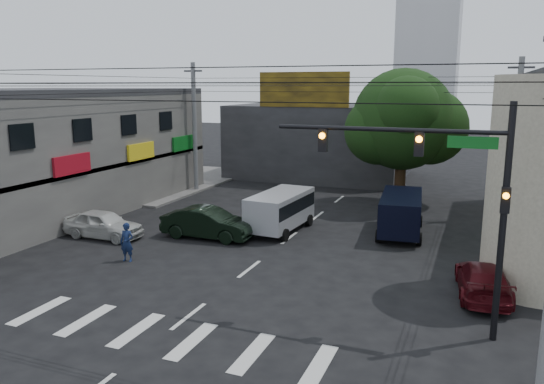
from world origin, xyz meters
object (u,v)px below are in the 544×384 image
Objects in this scene: street_tree at (403,120)px; navy_van at (401,215)px; white_compact at (103,224)px; maroon_sedan at (483,279)px; silver_minivan at (280,212)px; dark_sedan at (208,223)px; utility_pole_far_right at (515,139)px; traffic_officer at (127,242)px; traffic_gantry at (446,181)px; utility_pole_far_left at (195,128)px.

street_tree reaches higher than navy_van.
white_compact is 0.92× the size of maroon_sedan.
dark_sedan is at bearing 135.32° from silver_minivan.
navy_van is (13.94, 6.22, 0.33)m from white_compact.
white_compact is at bearing -147.30° from utility_pole_far_right.
maroon_sedan is (13.00, -2.95, -0.14)m from dark_sedan.
traffic_gantry is at bearing -13.22° from traffic_officer.
silver_minivan is 0.91× the size of navy_van.
traffic_officer is at bearing 151.39° from silver_minivan.
maroon_sedan is 2.64× the size of traffic_officer.
dark_sedan reaches higher than white_compact.
street_tree is 5.04× the size of traffic_officer.
traffic_gantry is 13.16m from silver_minivan.
traffic_gantry is 17.75m from white_compact.
utility_pole_far_right reaches higher than silver_minivan.
silver_minivan is at bearing -118.82° from street_tree.
traffic_officer is at bearing 124.06° from navy_van.
white_compact is (-16.64, 4.60, -4.12)m from traffic_gantry.
traffic_gantry is at bearing -171.84° from navy_van.
white_compact is (-12.82, -13.40, -4.76)m from street_tree.
navy_van is at bearing 35.27° from traffic_officer.
navy_van reaches higher than silver_minivan.
utility_pole_far_right reaches higher than dark_sedan.
maroon_sedan is (17.98, -1.04, -0.07)m from white_compact.
traffic_officer is (5.08, -15.01, -3.74)m from utility_pole_far_left.
maroon_sedan is at bearing -156.77° from navy_van.
dark_sedan is at bearing -18.99° from maroon_sedan.
silver_minivan is (9.59, -7.91, -3.57)m from utility_pole_far_left.
traffic_officer is (-14.59, -1.56, 0.23)m from maroon_sedan.
traffic_officer is (3.40, -2.61, 0.15)m from white_compact.
street_tree reaches higher than traffic_officer.
white_compact is at bearing 110.08° from dark_sedan.
traffic_officer reaches higher than dark_sedan.
street_tree is at bearing -76.55° from maroon_sedan.
white_compact is 4.28m from traffic_officer.
traffic_officer reaches higher than white_compact.
street_tree is 1.61× the size of navy_van.
dark_sedan is (-14.34, -10.50, -3.82)m from utility_pole_far_right.
dark_sedan is 1.05× the size of maroon_sedan.
dark_sedan is 2.76× the size of traffic_officer.
street_tree is 11.10m from silver_minivan.
traffic_officer is (-4.52, -7.10, -0.17)m from silver_minivan.
utility_pole_far_right is 5.33× the size of traffic_officer.
dark_sedan is (6.66, -10.50, -3.82)m from utility_pole_far_left.
dark_sedan is 1.14× the size of white_compact.
traffic_gantry is 17.21m from utility_pole_far_right.
silver_minivan is 8.41m from traffic_officer.
street_tree is 14.69m from dark_sedan.
utility_pole_far_right is (21.00, 0.00, 0.00)m from utility_pole_far_left.
utility_pole_far_right is 1.71× the size of navy_van.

